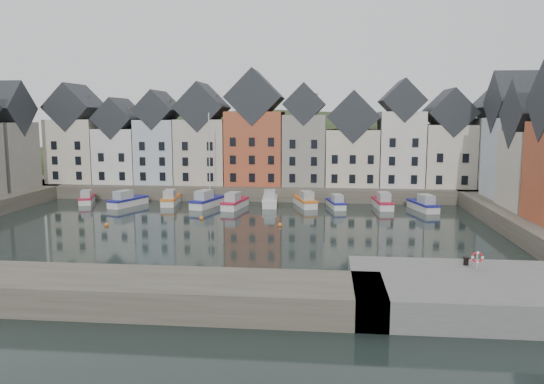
# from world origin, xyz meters

# --- Properties ---
(ground) EXTENTS (260.00, 260.00, 0.00)m
(ground) POSITION_xyz_m (0.00, 0.00, 0.00)
(ground) COLOR black
(ground) RESTS_ON ground
(far_quay) EXTENTS (90.00, 16.00, 2.00)m
(far_quay) POSITION_xyz_m (0.00, 30.00, 1.00)
(far_quay) COLOR #50493D
(far_quay) RESTS_ON ground
(near_quay) EXTENTS (18.00, 10.00, 2.00)m
(near_quay) POSITION_xyz_m (22.00, -20.00, 1.00)
(near_quay) COLOR #60605E
(near_quay) RESTS_ON ground
(near_wall) EXTENTS (50.00, 6.00, 2.00)m
(near_wall) POSITION_xyz_m (-10.00, -22.00, 1.00)
(near_wall) COLOR #50493D
(near_wall) RESTS_ON ground
(hillside) EXTENTS (153.60, 70.40, 64.00)m
(hillside) POSITION_xyz_m (0.02, 56.00, -17.96)
(hillside) COLOR black
(hillside) RESTS_ON ground
(far_terrace) EXTENTS (72.37, 8.16, 17.78)m
(far_terrace) POSITION_xyz_m (3.21, 28.00, 8.88)
(far_terrace) COLOR beige
(far_terrace) RESTS_ON far_quay
(mooring_buoys) EXTENTS (20.50, 5.50, 0.50)m
(mooring_buoys) POSITION_xyz_m (-4.00, 5.33, 0.15)
(mooring_buoys) COLOR orange
(mooring_buoys) RESTS_ON ground
(boat_a) EXTENTS (3.37, 5.89, 2.16)m
(boat_a) POSITION_xyz_m (-23.58, 18.52, 0.64)
(boat_a) COLOR silver
(boat_a) RESTS_ON ground
(boat_b) EXTENTS (4.27, 6.85, 2.52)m
(boat_b) POSITION_xyz_m (-16.74, 16.60, 0.75)
(boat_b) COLOR silver
(boat_b) RESTS_ON ground
(boat_c) EXTENTS (2.56, 6.47, 2.42)m
(boat_c) POSITION_xyz_m (-10.99, 18.61, 0.72)
(boat_c) COLOR silver
(boat_c) RESTS_ON ground
(boat_d) EXTENTS (4.03, 7.29, 13.32)m
(boat_d) POSITION_xyz_m (-5.34, 17.06, 0.86)
(boat_d) COLOR silver
(boat_d) RESTS_ON ground
(boat_e) EXTENTS (3.07, 6.79, 2.51)m
(boat_e) POSITION_xyz_m (-1.31, 16.45, 0.75)
(boat_e) COLOR silver
(boat_e) RESTS_ON ground
(boat_f) EXTENTS (2.59, 6.78, 2.55)m
(boat_f) POSITION_xyz_m (3.31, 19.10, 0.76)
(boat_f) COLOR silver
(boat_f) RESTS_ON ground
(boat_g) EXTENTS (3.83, 6.78, 2.49)m
(boat_g) POSITION_xyz_m (8.35, 18.95, 0.74)
(boat_g) COLOR silver
(boat_g) RESTS_ON ground
(boat_h) EXTENTS (2.87, 5.82, 2.14)m
(boat_h) POSITION_xyz_m (12.66, 18.25, 0.64)
(boat_h) COLOR silver
(boat_h) RESTS_ON ground
(boat_i) EXTENTS (2.58, 6.67, 2.50)m
(boat_i) POSITION_xyz_m (19.07, 18.71, 0.75)
(boat_i) COLOR silver
(boat_i) RESTS_ON ground
(boat_j) EXTENTS (3.57, 6.75, 2.48)m
(boat_j) POSITION_xyz_m (24.32, 17.17, 0.74)
(boat_j) COLOR silver
(boat_j) RESTS_ON ground
(mooring_bollard) EXTENTS (0.48, 0.48, 0.56)m
(mooring_bollard) POSITION_xyz_m (21.28, -16.72, 2.31)
(mooring_bollard) COLOR black
(mooring_bollard) RESTS_ON near_quay
(life_ring_post) EXTENTS (0.80, 0.17, 1.30)m
(life_ring_post) POSITION_xyz_m (21.72, -17.85, 2.86)
(life_ring_post) COLOR gray
(life_ring_post) RESTS_ON near_quay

